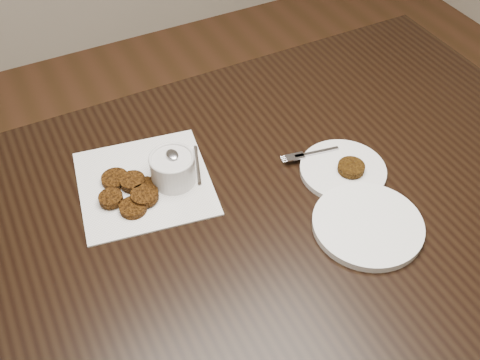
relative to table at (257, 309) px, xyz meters
name	(u,v)px	position (x,y,z in m)	size (l,w,h in m)	color
table	(257,309)	(0.00, 0.00, 0.00)	(1.51, 0.97, 0.75)	black
napkin	(145,183)	(-0.18, 0.18, 0.38)	(0.27, 0.27, 0.00)	white
sauce_ramekin	(171,157)	(-0.12, 0.16, 0.44)	(0.13, 0.13, 0.13)	silver
patty_cluster	(133,191)	(-0.22, 0.16, 0.39)	(0.19, 0.19, 0.02)	#5D320C
plate_with_patty	(343,168)	(0.21, 0.01, 0.39)	(0.19, 0.19, 0.03)	white
plate_empty	(368,225)	(0.16, -0.14, 0.38)	(0.22, 0.22, 0.02)	white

